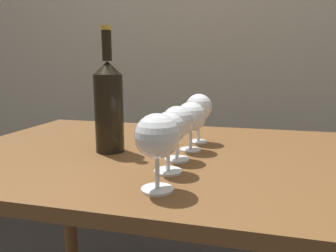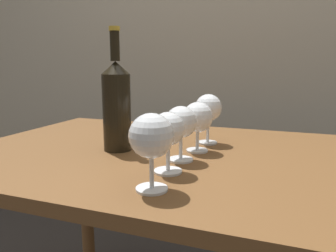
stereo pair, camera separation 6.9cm
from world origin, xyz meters
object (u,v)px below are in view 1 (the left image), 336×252
(wine_glass_rose, at_px, (191,118))
(wine_bottle, at_px, (109,105))
(wine_glass_pinot, at_px, (157,138))
(wine_glass_chardonnay, at_px, (199,108))
(wine_glass_amber, at_px, (177,123))
(wine_glass_cabernet, at_px, (168,131))

(wine_glass_rose, xyz_separation_m, wine_bottle, (-0.22, -0.06, 0.04))
(wine_glass_pinot, distance_m, wine_glass_chardonnay, 0.40)
(wine_glass_chardonnay, relative_size, wine_bottle, 0.45)
(wine_glass_amber, relative_size, wine_glass_rose, 1.00)
(wine_glass_pinot, xyz_separation_m, wine_glass_chardonnay, (0.02, 0.40, 0.00))
(wine_glass_amber, bearing_deg, wine_glass_chardonnay, 83.37)
(wine_glass_chardonnay, bearing_deg, wine_glass_pinot, -92.35)
(wine_glass_pinot, bearing_deg, wine_bottle, 130.71)
(wine_glass_pinot, bearing_deg, wine_glass_cabernet, 93.22)
(wine_glass_rose, distance_m, wine_glass_chardonnay, 0.10)
(wine_glass_pinot, relative_size, wine_glass_chardonnay, 0.99)
(wine_glass_cabernet, relative_size, wine_bottle, 0.41)
(wine_glass_chardonnay, height_order, wine_bottle, wine_bottle)
(wine_glass_amber, distance_m, wine_bottle, 0.21)
(wine_bottle, bearing_deg, wine_glass_rose, 15.80)
(wine_glass_amber, xyz_separation_m, wine_glass_chardonnay, (0.02, 0.20, 0.01))
(wine_bottle, bearing_deg, wine_glass_amber, -10.62)
(wine_glass_amber, height_order, wine_glass_rose, same)
(wine_glass_rose, bearing_deg, wine_bottle, -164.20)
(wine_glass_amber, xyz_separation_m, wine_glass_rose, (0.02, 0.10, -0.00))
(wine_glass_cabernet, height_order, wine_bottle, wine_bottle)
(wine_glass_rose, bearing_deg, wine_glass_chardonnay, 86.34)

